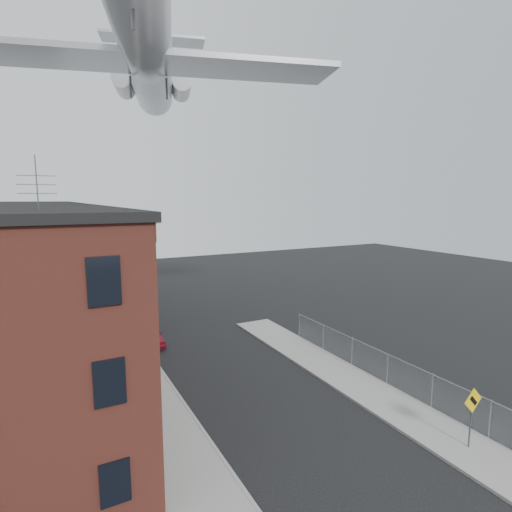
{
  "coord_description": "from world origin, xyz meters",
  "views": [
    {
      "loc": [
        -9.85,
        -10.66,
        10.68
      ],
      "look_at": [
        0.91,
        9.66,
        7.35
      ],
      "focal_mm": 28.0,
      "sensor_mm": 36.0,
      "label": 1
    }
  ],
  "objects_px": {
    "utility_pole": "(118,285)",
    "car_mid": "(147,319)",
    "airplane": "(147,56)",
    "car_near": "(149,335)",
    "car_far": "(125,283)",
    "warning_sign": "(472,409)",
    "street_tree": "(105,277)"
  },
  "relations": [
    {
      "from": "utility_pole",
      "to": "car_far",
      "type": "xyz_separation_m",
      "value": [
        3.73,
        19.94,
        -4.05
      ]
    },
    {
      "from": "car_near",
      "to": "warning_sign",
      "type": "bearing_deg",
      "value": -66.56
    },
    {
      "from": "car_mid",
      "to": "utility_pole",
      "type": "bearing_deg",
      "value": -121.38
    },
    {
      "from": "airplane",
      "to": "street_tree",
      "type": "bearing_deg",
      "value": 117.22
    },
    {
      "from": "street_tree",
      "to": "utility_pole",
      "type": "bearing_deg",
      "value": -91.89
    },
    {
      "from": "street_tree",
      "to": "car_far",
      "type": "distance_m",
      "value": 10.95
    },
    {
      "from": "car_near",
      "to": "car_far",
      "type": "distance_m",
      "value": 20.07
    },
    {
      "from": "street_tree",
      "to": "car_mid",
      "type": "xyz_separation_m",
      "value": [
        2.5,
        -5.48,
        -2.88
      ]
    },
    {
      "from": "warning_sign",
      "to": "airplane",
      "type": "height_order",
      "value": "airplane"
    },
    {
      "from": "utility_pole",
      "to": "car_near",
      "type": "height_order",
      "value": "utility_pole"
    },
    {
      "from": "car_near",
      "to": "airplane",
      "type": "bearing_deg",
      "value": 65.56
    },
    {
      "from": "warning_sign",
      "to": "airplane",
      "type": "distance_m",
      "value": 30.96
    },
    {
      "from": "car_mid",
      "to": "car_far",
      "type": "height_order",
      "value": "car_far"
    },
    {
      "from": "utility_pole",
      "to": "car_far",
      "type": "bearing_deg",
      "value": 79.4
    },
    {
      "from": "utility_pole",
      "to": "airplane",
      "type": "bearing_deg",
      "value": 46.52
    },
    {
      "from": "warning_sign",
      "to": "street_tree",
      "type": "distance_m",
      "value": 30.96
    },
    {
      "from": "airplane",
      "to": "warning_sign",
      "type": "bearing_deg",
      "value": -71.34
    },
    {
      "from": "warning_sign",
      "to": "car_far",
      "type": "height_order",
      "value": "warning_sign"
    },
    {
      "from": "car_near",
      "to": "car_far",
      "type": "bearing_deg",
      "value": 82.62
    },
    {
      "from": "car_far",
      "to": "street_tree",
      "type": "bearing_deg",
      "value": -106.93
    },
    {
      "from": "street_tree",
      "to": "car_mid",
      "type": "height_order",
      "value": "street_tree"
    },
    {
      "from": "utility_pole",
      "to": "car_mid",
      "type": "relative_size",
      "value": 2.6
    },
    {
      "from": "warning_sign",
      "to": "car_far",
      "type": "xyz_separation_m",
      "value": [
        -7.47,
        38.97,
        -1.26
      ]
    },
    {
      "from": "car_near",
      "to": "street_tree",
      "type": "bearing_deg",
      "value": 97.09
    },
    {
      "from": "car_near",
      "to": "airplane",
      "type": "height_order",
      "value": "airplane"
    },
    {
      "from": "airplane",
      "to": "utility_pole",
      "type": "bearing_deg",
      "value": -133.48
    },
    {
      "from": "car_near",
      "to": "airplane",
      "type": "distance_m",
      "value": 21.15
    },
    {
      "from": "utility_pole",
      "to": "street_tree",
      "type": "relative_size",
      "value": 1.73
    },
    {
      "from": "car_mid",
      "to": "airplane",
      "type": "distance_m",
      "value": 20.89
    },
    {
      "from": "car_mid",
      "to": "car_far",
      "type": "bearing_deg",
      "value": 87.73
    },
    {
      "from": "street_tree",
      "to": "car_near",
      "type": "distance_m",
      "value": 10.49
    },
    {
      "from": "airplane",
      "to": "car_far",
      "type": "bearing_deg",
      "value": 89.26
    }
  ]
}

